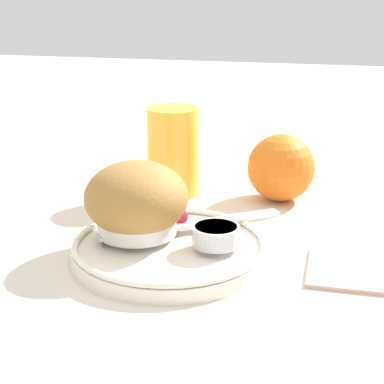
{
  "coord_description": "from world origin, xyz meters",
  "views": [
    {
      "loc": [
        0.15,
        -0.56,
        0.27
      ],
      "look_at": [
        0.01,
        0.05,
        0.06
      ],
      "focal_mm": 60.0,
      "sensor_mm": 36.0,
      "label": 1
    }
  ],
  "objects_px": {
    "juice_glass": "(173,152)",
    "butter_knife": "(192,224)",
    "muffin": "(136,202)",
    "orange_fruit": "(281,168)"
  },
  "relations": [
    {
      "from": "juice_glass",
      "to": "butter_knife",
      "type": "bearing_deg",
      "value": -68.21
    },
    {
      "from": "orange_fruit",
      "to": "muffin",
      "type": "bearing_deg",
      "value": -122.74
    },
    {
      "from": "muffin",
      "to": "orange_fruit",
      "type": "height_order",
      "value": "muffin"
    },
    {
      "from": "muffin",
      "to": "butter_knife",
      "type": "xyz_separation_m",
      "value": [
        0.05,
        0.03,
        -0.03
      ]
    },
    {
      "from": "butter_knife",
      "to": "juice_glass",
      "type": "relative_size",
      "value": 1.54
    },
    {
      "from": "muffin",
      "to": "butter_knife",
      "type": "distance_m",
      "value": 0.07
    },
    {
      "from": "orange_fruit",
      "to": "juice_glass",
      "type": "relative_size",
      "value": 0.75
    },
    {
      "from": "muffin",
      "to": "juice_glass",
      "type": "distance_m",
      "value": 0.18
    },
    {
      "from": "muffin",
      "to": "juice_glass",
      "type": "bearing_deg",
      "value": 93.65
    },
    {
      "from": "butter_knife",
      "to": "juice_glass",
      "type": "xyz_separation_m",
      "value": [
        -0.06,
        0.15,
        0.03
      ]
    }
  ]
}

